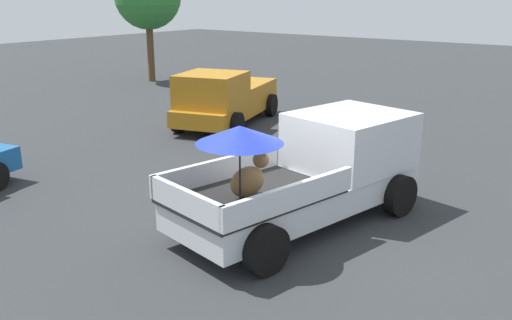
# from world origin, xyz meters

# --- Properties ---
(ground_plane) EXTENTS (80.00, 80.00, 0.00)m
(ground_plane) POSITION_xyz_m (0.00, 0.00, 0.00)
(ground_plane) COLOR #2D3033
(pickup_truck_main) EXTENTS (5.31, 3.02, 2.17)m
(pickup_truck_main) POSITION_xyz_m (0.38, -0.09, 0.98)
(pickup_truck_main) COLOR black
(pickup_truck_main) RESTS_ON ground
(pickup_truck_red) EXTENTS (5.12, 3.23, 1.80)m
(pickup_truck_red) POSITION_xyz_m (5.27, 6.27, 0.87)
(pickup_truck_red) COLOR black
(pickup_truck_red) RESTS_ON ground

